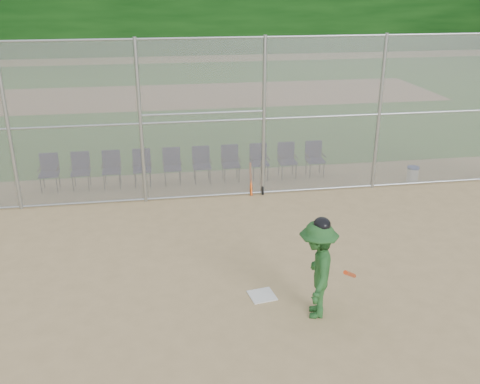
{
  "coord_description": "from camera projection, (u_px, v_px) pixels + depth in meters",
  "views": [
    {
      "loc": [
        -1.64,
        -7.65,
        5.19
      ],
      "look_at": [
        0.0,
        2.5,
        1.1
      ],
      "focal_mm": 40.0,
      "sensor_mm": 36.0,
      "label": 1
    }
  ],
  "objects": [
    {
      "name": "chair_3",
      "position": [
        142.0,
        168.0,
        14.33
      ],
      "size": [
        0.54,
        0.52,
        0.96
      ],
      "primitive_type": null,
      "color": "#11103A",
      "rests_on": "ground"
    },
    {
      "name": "chair_1",
      "position": [
        81.0,
        172.0,
        14.1
      ],
      "size": [
        0.54,
        0.52,
        0.96
      ],
      "primitive_type": null,
      "color": "#11103A",
      "rests_on": "ground"
    },
    {
      "name": "ground",
      "position": [
        263.0,
        304.0,
        9.18
      ],
      "size": [
        100.0,
        100.0,
        0.0
      ],
      "primitive_type": "plane",
      "color": "tan",
      "rests_on": "ground"
    },
    {
      "name": "chair_7",
      "position": [
        259.0,
        162.0,
        14.81
      ],
      "size": [
        0.54,
        0.52,
        0.96
      ],
      "primitive_type": null,
      "color": "#11103A",
      "rests_on": "ground"
    },
    {
      "name": "water_cooler",
      "position": [
        413.0,
        174.0,
        14.74
      ],
      "size": [
        0.33,
        0.33,
        0.41
      ],
      "color": "white",
      "rests_on": "ground"
    },
    {
      "name": "chair_4",
      "position": [
        172.0,
        167.0,
        14.45
      ],
      "size": [
        0.54,
        0.52,
        0.96
      ],
      "primitive_type": null,
      "color": "#11103A",
      "rests_on": "ground"
    },
    {
      "name": "spare_bats",
      "position": [
        256.0,
        179.0,
        13.78
      ],
      "size": [
        0.36,
        0.33,
        0.83
      ],
      "color": "#D84C14",
      "rests_on": "ground"
    },
    {
      "name": "chair_0",
      "position": [
        49.0,
        173.0,
        13.98
      ],
      "size": [
        0.54,
        0.52,
        0.96
      ],
      "primitive_type": null,
      "color": "#11103A",
      "rests_on": "ground"
    },
    {
      "name": "batter_at_plate",
      "position": [
        317.0,
        269.0,
        8.61
      ],
      "size": [
        1.08,
        1.34,
        1.76
      ],
      "color": "#215323",
      "rests_on": "ground"
    },
    {
      "name": "chair_9",
      "position": [
        315.0,
        159.0,
        15.05
      ],
      "size": [
        0.54,
        0.52,
        0.96
      ],
      "primitive_type": null,
      "color": "#11103A",
      "rests_on": "ground"
    },
    {
      "name": "grass_strip",
      "position": [
        189.0,
        96.0,
        25.69
      ],
      "size": [
        100.0,
        100.0,
        0.0
      ],
      "primitive_type": "plane",
      "color": "#295F1C",
      "rests_on": "ground"
    },
    {
      "name": "dirt_patch_far",
      "position": [
        189.0,
        96.0,
        25.69
      ],
      "size": [
        24.0,
        24.0,
        0.0
      ],
      "primitive_type": "plane",
      "color": "tan",
      "rests_on": "ground"
    },
    {
      "name": "backstop_fence",
      "position": [
        224.0,
        118.0,
        13.0
      ],
      "size": [
        16.09,
        0.09,
        4.0
      ],
      "color": "gray",
      "rests_on": "ground"
    },
    {
      "name": "chair_2",
      "position": [
        112.0,
        170.0,
        14.22
      ],
      "size": [
        0.54,
        0.52,
        0.96
      ],
      "primitive_type": null,
      "color": "#11103A",
      "rests_on": "ground"
    },
    {
      "name": "chair_6",
      "position": [
        231.0,
        164.0,
        14.69
      ],
      "size": [
        0.54,
        0.52,
        0.96
      ],
      "primitive_type": null,
      "color": "#11103A",
      "rests_on": "ground"
    },
    {
      "name": "chair_5",
      "position": [
        202.0,
        165.0,
        14.57
      ],
      "size": [
        0.54,
        0.52,
        0.96
      ],
      "primitive_type": null,
      "color": "#11103A",
      "rests_on": "ground"
    },
    {
      "name": "home_plate",
      "position": [
        262.0,
        295.0,
        9.42
      ],
      "size": [
        0.5,
        0.5,
        0.02
      ],
      "primitive_type": "cube",
      "rotation": [
        0.0,
        0.0,
        0.16
      ],
      "color": "silver",
      "rests_on": "ground"
    },
    {
      "name": "chair_8",
      "position": [
        288.0,
        161.0,
        14.93
      ],
      "size": [
        0.54,
        0.52,
        0.96
      ],
      "primitive_type": null,
      "color": "#11103A",
      "rests_on": "ground"
    }
  ]
}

